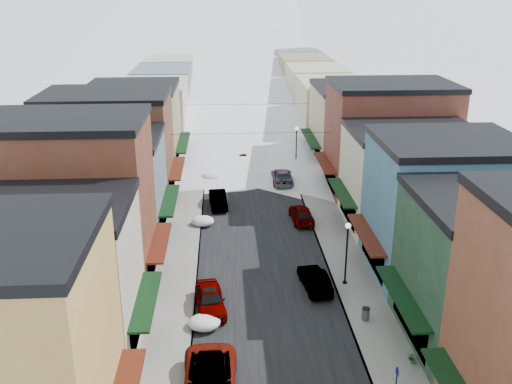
{
  "coord_description": "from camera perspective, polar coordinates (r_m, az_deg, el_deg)",
  "views": [
    {
      "loc": [
        -2.82,
        -17.15,
        20.77
      ],
      "look_at": [
        0.0,
        31.33,
        2.93
      ],
      "focal_mm": 40.0,
      "sensor_mm": 36.0,
      "label": 1
    }
  ],
  "objects": [
    {
      "name": "sidewalk_left",
      "position": [
        79.97,
        -5.95,
        5.06
      ],
      "size": [
        3.2,
        160.0,
        0.15
      ],
      "primitive_type": "cube",
      "color": "gray",
      "rests_on": "ground"
    },
    {
      "name": "car_silver_wagon",
      "position": [
        70.61,
        -4.4,
        3.64
      ],
      "size": [
        2.44,
        5.34,
        1.51
      ],
      "primitive_type": "imported",
      "rotation": [
        0.0,
        0.0,
        -0.06
      ],
      "color": "gray",
      "rests_on": "ground"
    },
    {
      "name": "snow_pile_near",
      "position": [
        37.48,
        -5.16,
        -12.81
      ],
      "size": [
        2.08,
        2.48,
        0.88
      ],
      "color": "white",
      "rests_on": "ground"
    },
    {
      "name": "car_silver_sedan",
      "position": [
        39.09,
        -4.62,
        -10.63
      ],
      "size": [
        2.45,
        4.87,
        1.59
      ],
      "primitive_type": "imported",
      "rotation": [
        0.0,
        0.0,
        0.13
      ],
      "color": "gray",
      "rests_on": "ground"
    },
    {
      "name": "overhead_cables",
      "position": [
        66.33,
        -0.82,
        7.48
      ],
      "size": [
        16.4,
        15.04,
        0.04
      ],
      "color": "black",
      "rests_on": "ground"
    },
    {
      "name": "snow_pile_far",
      "position": [
        63.85,
        -4.47,
        1.56
      ],
      "size": [
        2.29,
        2.61,
        0.97
      ],
      "color": "white",
      "rests_on": "ground"
    },
    {
      "name": "planter_near",
      "position": [
        35.32,
        15.39,
        -15.73
      ],
      "size": [
        0.65,
        0.58,
        0.66
      ],
      "primitive_type": "imported",
      "rotation": [
        0.0,
        0.0,
        -0.11
      ],
      "color": "#3A7233",
      "rests_on": "sidewalk_right"
    },
    {
      "name": "car_white_suv",
      "position": [
        31.91,
        -4.64,
        -18.47
      ],
      "size": [
        2.91,
        6.32,
        1.75
      ],
      "primitive_type": "imported",
      "rotation": [
        0.0,
        0.0,
        -0.0
      ],
      "color": "silver",
      "rests_on": "ground"
    },
    {
      "name": "parking_sign",
      "position": [
        31.8,
        13.85,
        -17.96
      ],
      "size": [
        0.1,
        0.29,
        2.21
      ],
      "color": "black",
      "rests_on": "sidewalk_right"
    },
    {
      "name": "bldg_r_blue",
      "position": [
        44.19,
        18.16,
        -1.44
      ],
      "size": [
        11.3,
        9.2,
        10.5
      ],
      "color": "teal",
      "rests_on": "ground"
    },
    {
      "name": "car_lane_white",
      "position": [
        83.36,
        -0.66,
        6.27
      ],
      "size": [
        2.85,
        5.54,
        1.5
      ],
      "primitive_type": "imported",
      "rotation": [
        0.0,
        0.0,
        3.21
      ],
      "color": "#B8B8BA",
      "rests_on": "ground"
    },
    {
      "name": "road",
      "position": [
        79.95,
        -1.2,
        5.11
      ],
      "size": [
        10.0,
        160.0,
        0.01
      ],
      "primitive_type": "cube",
      "color": "black",
      "rests_on": "ground"
    },
    {
      "name": "bldg_r_brick_far",
      "position": [
        60.56,
        13.15,
        5.28
      ],
      "size": [
        13.3,
        9.2,
        11.5
      ],
      "color": "maroon",
      "rests_on": "ground"
    },
    {
      "name": "car_dark_hatch",
      "position": [
        56.2,
        -3.8,
        -0.75
      ],
      "size": [
        1.97,
        4.63,
        1.48
      ],
      "primitive_type": "imported",
      "rotation": [
        0.0,
        0.0,
        0.09
      ],
      "color": "black",
      "rests_on": "ground"
    },
    {
      "name": "curb_right",
      "position": [
        80.27,
        2.42,
        5.21
      ],
      "size": [
        0.1,
        160.0,
        0.15
      ],
      "primitive_type": "cube",
      "color": "slate",
      "rests_on": "ground"
    },
    {
      "name": "bldg_r_green",
      "position": [
        36.91,
        22.97,
        -7.27
      ],
      "size": [
        11.3,
        9.2,
        9.5
      ],
      "color": "#1D3D28",
      "rests_on": "ground"
    },
    {
      "name": "snow_pile_mid",
      "position": [
        52.16,
        -5.34,
        -2.89
      ],
      "size": [
        2.08,
        2.48,
        0.88
      ],
      "color": "white",
      "rests_on": "ground"
    },
    {
      "name": "bldg_r_tan",
      "position": [
        69.92,
        10.07,
        6.62
      ],
      "size": [
        11.3,
        11.2,
        9.5
      ],
      "color": "tan",
      "rests_on": "ground"
    },
    {
      "name": "curb_left",
      "position": [
        79.91,
        -4.84,
        5.09
      ],
      "size": [
        0.1,
        160.0,
        0.15
      ],
      "primitive_type": "cube",
      "color": "slate",
      "rests_on": "ground"
    },
    {
      "name": "car_lane_silver",
      "position": [
        69.11,
        -1.39,
        3.29
      ],
      "size": [
        1.88,
        4.23,
        1.41
      ],
      "primitive_type": "imported",
      "rotation": [
        0.0,
        0.0,
        0.05
      ],
      "color": "#AAAEB3",
      "rests_on": "ground"
    },
    {
      "name": "bldg_l_brick_far",
      "position": [
        58.34,
        -14.49,
        4.35
      ],
      "size": [
        13.3,
        9.2,
        11.0
      ],
      "color": "brown",
      "rests_on": "ground"
    },
    {
      "name": "bldg_l_tan",
      "position": [
        67.83,
        -12.11,
        6.28
      ],
      "size": [
        11.3,
        11.2,
        10.0
      ],
      "color": "#8F815E",
      "rests_on": "ground"
    },
    {
      "name": "car_gray_suv",
      "position": [
        52.75,
        4.57,
        -2.18
      ],
      "size": [
        2.15,
        4.64,
        1.54
      ],
      "primitive_type": "imported",
      "rotation": [
        0.0,
        0.0,
        3.22
      ],
      "color": "gray",
      "rests_on": "ground"
    },
    {
      "name": "sidewalk_right",
      "position": [
        80.43,
        3.52,
        5.22
      ],
      "size": [
        3.2,
        160.0,
        0.15
      ],
      "primitive_type": "cube",
      "color": "gray",
      "rests_on": "ground"
    },
    {
      "name": "car_green_sedan",
      "position": [
        41.65,
        5.89,
        -8.7
      ],
      "size": [
        2.1,
        4.59,
        1.46
      ],
      "primitive_type": "imported",
      "rotation": [
        0.0,
        0.0,
        3.27
      ],
      "color": "black",
      "rests_on": "ground"
    },
    {
      "name": "bldg_r_cream",
      "position": [
        52.54,
        15.17,
        1.41
      ],
      "size": [
        12.3,
        9.2,
        9.0
      ],
      "color": "beige",
      "rests_on": "ground"
    },
    {
      "name": "streetlamp_near",
      "position": [
        41.31,
        9.08,
        -5.33
      ],
      "size": [
        0.4,
        0.4,
        4.77
      ],
      "color": "black",
      "rests_on": "sidewalk_right"
    },
    {
      "name": "trash_can",
      "position": [
        38.47,
        10.92,
        -11.88
      ],
      "size": [
        0.51,
        0.51,
        0.87
      ],
      "color": "#515356",
      "rests_on": "sidewalk_right"
    },
    {
      "name": "bldg_l_brick_near",
      "position": [
        41.79,
        -18.19,
        -1.21
      ],
      "size": [
        12.3,
        8.2,
        12.5
      ],
      "color": "brown",
      "rests_on": "ground"
    },
    {
      "name": "bldg_l_cream",
      "position": [
        35.26,
        -20.24,
        -8.2
      ],
      "size": [
        11.3,
        8.2,
        9.5
      ],
      "color": "beige",
      "rests_on": "ground"
    },
    {
      "name": "car_black_sedan",
      "position": [
        62.75,
        2.63,
        1.58
      ],
      "size": [
        2.29,
        5.48,
        1.58
      ],
      "primitive_type": "imported",
      "rotation": [
        0.0,
        0.0,
        3.13
      ],
      "color": "black",
      "rests_on": "ground"
    },
    {
      "name": "distant_blocks",
      "position": [
        101.59,
        -1.72,
        10.66
      ],
      "size": [
        34.0,
        55.0,
        8.0
      ],
      "color": "gray",
      "rests_on": "ground"
    },
    {
      "name": "streetlamp_far",
      "position": [
        67.21,
        4.06,
        5.02
      ],
      "size": [
        0.41,
        0.41,
        4.93
      ],
      "color": "black",
      "rests_on": "sidewalk_right"
    },
    {
      "name": "bldg_l_grayblue",
      "position": [
        50.02,
        -15.1,
        0.47
      ],
      "size": [
        11.3,
        9.2,
        9.0
      ],
      "color": "slate",
      "rests_on": "ground"
    }
  ]
}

